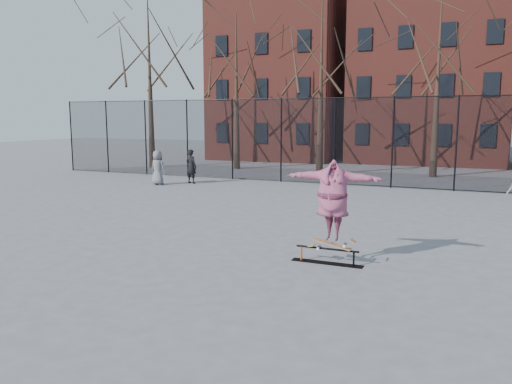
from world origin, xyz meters
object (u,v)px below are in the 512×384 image
at_px(bystander_black, 191,166).
at_px(skateboard, 332,246).
at_px(bystander_grey, 158,168).
at_px(skate_rail, 327,257).
at_px(skater, 333,204).

bearing_deg(bystander_black, skateboard, 144.16).
distance_m(bystander_grey, bystander_black, 1.56).
distance_m(skate_rail, skateboard, 0.28).
relative_size(skateboard, bystander_black, 0.56).
bearing_deg(skater, skate_rail, 177.89).
xyz_separation_m(skate_rail, skateboard, (0.10, -0.00, 0.26)).
bearing_deg(bystander_grey, skater, 145.97).
bearing_deg(skater, skateboard, 177.89).
bearing_deg(skate_rail, skateboard, -0.00).
distance_m(skateboard, skater, 0.90).
distance_m(skate_rail, bystander_grey, 13.92).
distance_m(skateboard, bystander_black, 13.87).
bearing_deg(skater, bystander_black, 130.87).
height_order(skateboard, bystander_grey, bystander_grey).
bearing_deg(skateboard, bystander_grey, 139.37).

